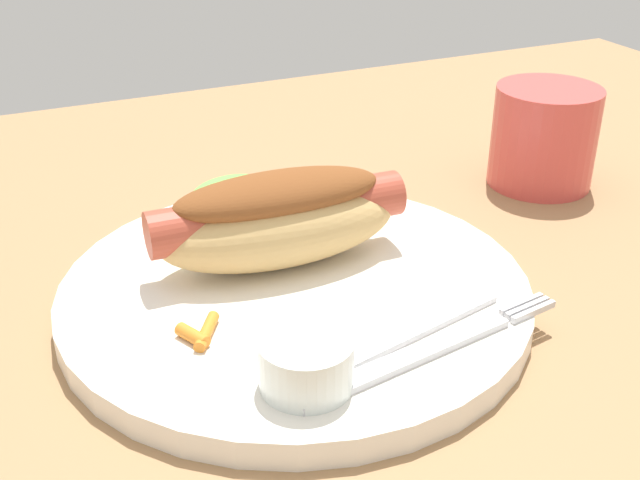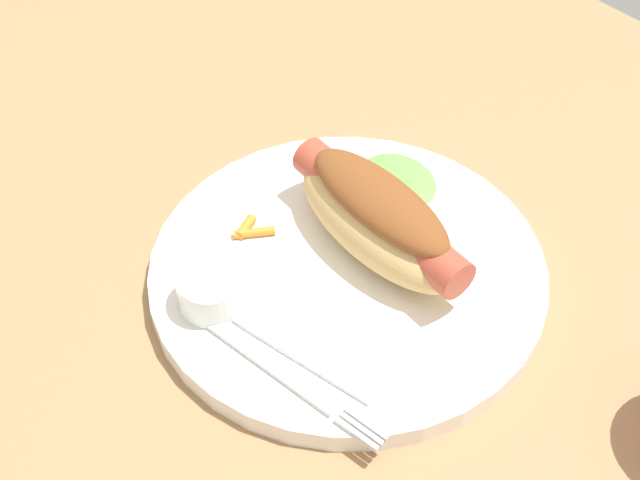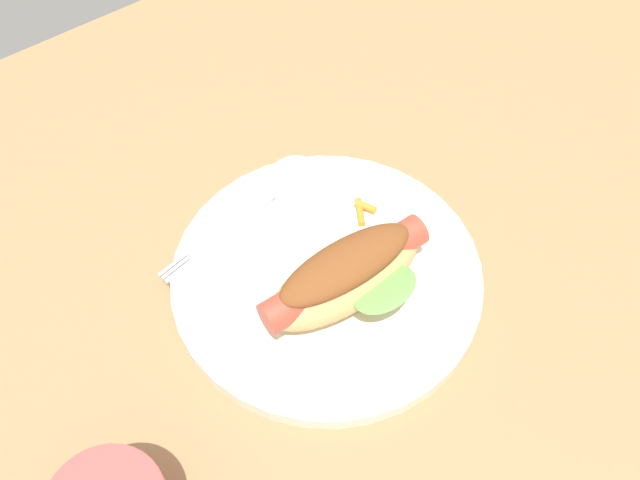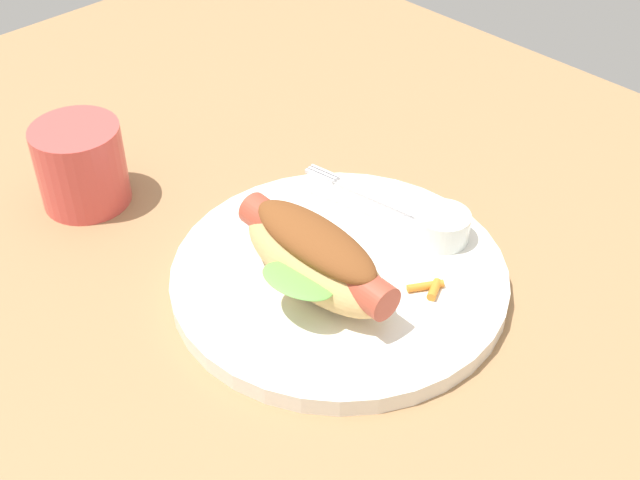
{
  "view_description": "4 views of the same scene",
  "coord_description": "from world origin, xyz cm",
  "views": [
    {
      "loc": [
        -17.24,
        -35.48,
        25.65
      ],
      "look_at": [
        -0.82,
        0.69,
        4.5
      ],
      "focal_mm": 44.42,
      "sensor_mm": 36.0,
      "label": 1
    },
    {
      "loc": [
        28.31,
        -26.86,
        47.37
      ],
      "look_at": [
        -3.57,
        0.28,
        3.67
      ],
      "focal_mm": 50.05,
      "sensor_mm": 36.0,
      "label": 2
    },
    {
      "loc": [
        18.93,
        28.27,
        54.41
      ],
      "look_at": [
        -1.77,
        0.91,
        6.06
      ],
      "focal_mm": 39.81,
      "sensor_mm": 36.0,
      "label": 3
    },
    {
      "loc": [
        -37.88,
        38.5,
        47.18
      ],
      "look_at": [
        -1.38,
        3.06,
        5.22
      ],
      "focal_mm": 47.24,
      "sensor_mm": 36.0,
      "label": 4
    }
  ],
  "objects": [
    {
      "name": "fork",
      "position": [
        1.62,
        -7.83,
        1.8
      ],
      "size": [
        16.23,
        3.8,
        0.4
      ],
      "rotation": [
        0.0,
        0.0,
        6.44
      ],
      "color": "silver",
      "rests_on": "plate"
    },
    {
      "name": "plate",
      "position": [
        -2.06,
        1.52,
        0.8
      ],
      "size": [
        27.62,
        27.62,
        1.6
      ],
      "primitive_type": "cylinder",
      "color": "white",
      "rests_on": "ground_plane"
    },
    {
      "name": "knife",
      "position": [
        0.09,
        -6.26,
        1.78
      ],
      "size": [
        14.84,
        4.71,
        0.36
      ],
      "primitive_type": "cube",
      "rotation": [
        0.0,
        0.0,
        6.51
      ],
      "color": "silver",
      "rests_on": "plate"
    },
    {
      "name": "sauce_ramekin",
      "position": [
        -5.29,
        -7.58,
        2.88
      ],
      "size": [
        4.6,
        4.6,
        2.56
      ],
      "primitive_type": "cylinder",
      "color": "white",
      "rests_on": "plate"
    },
    {
      "name": "carrot_garnish",
      "position": [
        -8.83,
        -1.8,
        1.94
      ],
      "size": [
        2.62,
        2.87,
        0.73
      ],
      "color": "orange",
      "rests_on": "plate"
    },
    {
      "name": "hot_dog",
      "position": [
        -1.99,
        4.23,
        4.61
      ],
      "size": [
        15.84,
        9.03,
        5.77
      ],
      "rotation": [
        0.0,
        0.0,
        6.25
      ],
      "color": "tan",
      "rests_on": "plate"
    },
    {
      "name": "ground_plane",
      "position": [
        0.0,
        0.0,
        -0.9
      ],
      "size": [
        120.0,
        90.0,
        1.8
      ],
      "primitive_type": "cube",
      "color": "#9E754C"
    },
    {
      "name": "drinking_cup",
      "position": [
        22.54,
        10.08,
        3.9
      ],
      "size": [
        8.05,
        8.05,
        7.8
      ],
      "primitive_type": "cylinder",
      "color": "#D84C47",
      "rests_on": "ground_plane"
    }
  ]
}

